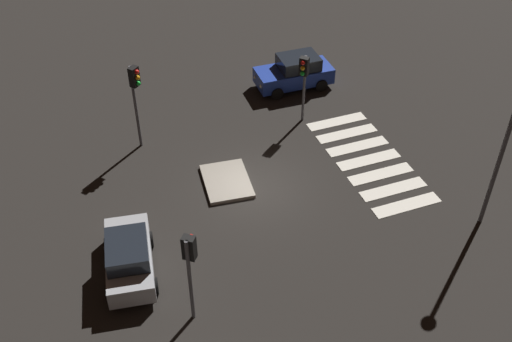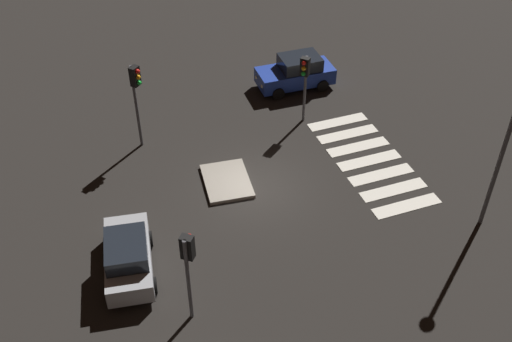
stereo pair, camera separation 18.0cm
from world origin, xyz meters
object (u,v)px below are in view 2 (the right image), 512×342
Objects in this scene: car_silver at (128,256)px; traffic_light_north at (136,87)px; car_blue at (296,72)px; traffic_light_east at (305,74)px; street_lamp at (511,127)px; traffic_island at (227,181)px; traffic_light_west at (188,258)px.

traffic_light_north reaches higher than car_silver.
car_silver is 0.95× the size of traffic_light_north.
traffic_light_east reaches higher than car_blue.
street_lamp reaches higher than traffic_light_north.
car_blue is at bearing 13.57° from street_lamp.
traffic_island is 6.05m from traffic_light_north.
car_silver is 0.98× the size of car_blue.
street_lamp is (-6.24, -9.38, 4.91)m from traffic_island.
traffic_light_east is at bearing -46.86° from car_silver.
car_blue is at bearing 65.48° from traffic_light_north.
street_lamp is (-9.56, -4.15, 2.15)m from traffic_light_east.
traffic_light_north is at bearing 16.83° from car_blue.
traffic_light_east is at bearing 23.47° from street_lamp.
car_silver is 3.94m from traffic_light_west.
traffic_island is 9.17m from car_blue.
traffic_light_north is at bearing 49.99° from street_lamp.
car_blue is at bearing 2.08° from traffic_light_west.
traffic_light_north reaches higher than traffic_light_west.
street_lamp is at bearing 68.18° from traffic_light_east.
car_silver is (-3.80, 5.22, 0.78)m from traffic_island.
traffic_island is at bearing -12.88° from traffic_light_east.
car_silver is at bearing 70.63° from traffic_light_west.
traffic_light_west is 10.75m from traffic_light_north.
traffic_light_east is (7.12, -10.45, 1.99)m from car_silver.
traffic_light_west reaches higher than car_blue.
traffic_light_east is 10.64m from street_lamp.
car_blue is 0.98× the size of traffic_light_north.
street_lamp reaches higher than car_blue.
car_blue is 1.16× the size of traffic_light_east.
traffic_light_west is 13.18m from traffic_light_east.
traffic_light_north is (7.92, -2.25, 2.50)m from car_silver.
traffic_light_east is at bearing 74.23° from car_blue.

